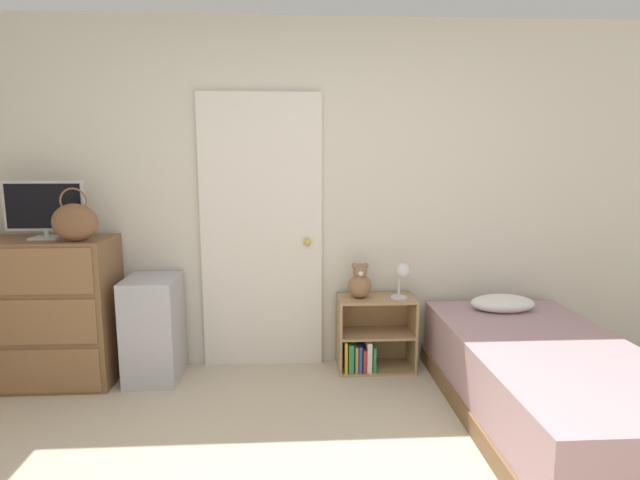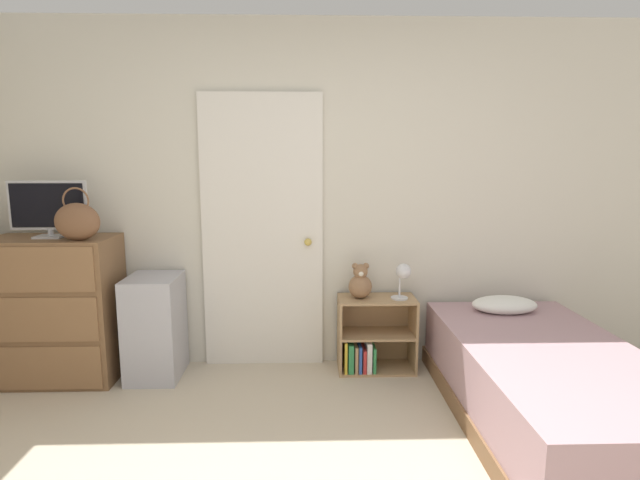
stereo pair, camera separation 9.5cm
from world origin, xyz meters
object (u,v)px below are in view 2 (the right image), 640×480
(storage_bin, at_px, (155,327))
(desk_lamp, at_px, (403,275))
(bookshelf, at_px, (371,340))
(teddy_bear, at_px, (360,283))
(handbag, at_px, (77,221))
(dresser, at_px, (56,309))
(tv, at_px, (48,208))
(bed, at_px, (549,387))

(storage_bin, relative_size, desk_lamp, 2.79)
(bookshelf, distance_m, teddy_bear, 0.44)
(storage_bin, xyz_separation_m, bookshelf, (1.56, 0.07, -0.14))
(handbag, relative_size, desk_lamp, 1.34)
(dresser, distance_m, tv, 0.72)
(tv, relative_size, desk_lamp, 2.00)
(storage_bin, height_order, teddy_bear, teddy_bear)
(bed, bearing_deg, storage_bin, 163.12)
(tv, distance_m, handbag, 0.30)
(tv, xyz_separation_m, bookshelf, (2.24, 0.08, -1.00))
(tv, height_order, desk_lamp, tv)
(storage_bin, height_order, bookshelf, storage_bin)
(dresser, xyz_separation_m, teddy_bear, (2.16, 0.09, 0.15))
(storage_bin, bearing_deg, teddy_bear, 2.70)
(teddy_bear, bearing_deg, bookshelf, 3.02)
(handbag, distance_m, bed, 3.12)
(handbag, height_order, teddy_bear, handbag)
(handbag, height_order, desk_lamp, handbag)
(bookshelf, height_order, desk_lamp, desk_lamp)
(handbag, height_order, bookshelf, handbag)
(bed, bearing_deg, dresser, 166.90)
(storage_bin, distance_m, bookshelf, 1.57)
(handbag, bearing_deg, tv, 151.37)
(tv, xyz_separation_m, teddy_bear, (2.15, 0.08, -0.56))
(teddy_bear, height_order, bed, teddy_bear)
(handbag, height_order, bed, handbag)
(storage_bin, relative_size, bookshelf, 1.30)
(dresser, height_order, bed, dresser)
(storage_bin, height_order, bed, storage_bin)
(bookshelf, bearing_deg, storage_bin, -177.28)
(desk_lamp, bearing_deg, storage_bin, -179.17)
(handbag, bearing_deg, dresser, 153.51)
(bookshelf, xyz_separation_m, bed, (0.94, -0.83, 0.01))
(handbag, bearing_deg, teddy_bear, 6.47)
(tv, height_order, handbag, tv)
(teddy_bear, xyz_separation_m, bed, (1.02, -0.83, -0.42))
(bookshelf, bearing_deg, desk_lamp, -12.43)
(tv, height_order, bookshelf, tv)
(bed, bearing_deg, teddy_bear, 140.94)
(bookshelf, bearing_deg, dresser, -177.65)
(bookshelf, distance_m, desk_lamp, 0.55)
(desk_lamp, height_order, bed, desk_lamp)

